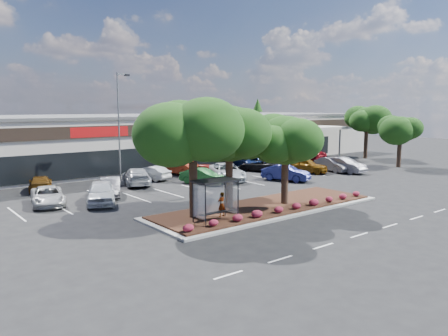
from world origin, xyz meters
TOP-DOWN VIEW (x-y plane):
  - ground at (0.00, 0.00)m, footprint 160.00×160.00m
  - retail_store at (0.06, 33.91)m, footprint 80.40×25.20m
  - landscape_island at (-2.00, 4.00)m, footprint 18.00×6.00m
  - lane_markings at (-0.14, 10.42)m, footprint 33.12×20.06m
  - shrub_row at (-2.00, 1.90)m, footprint 17.00×0.80m
  - bus_shelter at (-7.50, 2.95)m, footprint 2.75×1.55m
  - island_tree_west at (-8.00, 4.50)m, footprint 7.20×7.20m
  - island_tree_mid at (-4.50, 5.20)m, footprint 6.60×6.60m
  - island_tree_east at (-0.50, 3.70)m, footprint 5.80×5.80m
  - tree_east_near at (26.00, 10.00)m, footprint 5.60×5.60m
  - tree_east_far at (31.00, 18.00)m, footprint 6.40×6.40m
  - conifer_north_east at (34.00, 44.00)m, footprint 3.96×3.96m
  - person_waiting at (-6.54, 3.46)m, footprint 0.63×0.46m
  - light_pole at (-5.87, 19.59)m, footprint 1.41×0.75m
  - car_0 at (-13.93, 15.00)m, footprint 3.33×5.32m
  - car_1 at (-10.59, 13.05)m, footprint 3.93×5.43m
  - car_2 at (-8.82, 15.42)m, footprint 3.30×4.77m
  - car_3 at (0.45, 15.30)m, footprint 3.21×4.68m
  - car_4 at (3.54, 15.53)m, footprint 5.02×6.71m
  - car_5 at (7.94, 11.60)m, footprint 3.37×5.03m
  - car_6 at (13.43, 13.90)m, footprint 3.85×5.33m
  - car_7 at (16.77, 12.69)m, footprint 2.57×5.00m
  - car_8 at (17.11, 11.48)m, footprint 1.79×5.11m
  - car_9 at (-12.74, 21.10)m, footprint 3.08×4.92m
  - car_10 at (-4.76, 18.71)m, footprint 3.94×5.92m
  - car_11 at (-2.37, 20.33)m, footprint 2.85×4.56m
  - car_12 at (3.21, 19.01)m, footprint 2.60×4.25m
  - car_13 at (1.88, 21.50)m, footprint 2.23×5.11m
  - car_14 at (10.38, 17.99)m, footprint 3.92×5.37m
  - car_15 at (10.99, 20.66)m, footprint 4.10×5.93m
  - car_16 at (15.63, 21.05)m, footprint 3.56×5.77m
  - car_17 at (23.19, 22.17)m, footprint 2.75×5.69m

SIDE VIEW (x-z plane):
  - ground at x=0.00m, z-range 0.00..0.00m
  - lane_markings at x=-0.14m, z-range 0.00..0.01m
  - landscape_island at x=-2.00m, z-range -0.01..0.25m
  - shrub_row at x=-2.00m, z-range 0.26..0.76m
  - car_9 at x=-12.74m, z-range 0.00..1.33m
  - car_12 at x=3.21m, z-range 0.00..1.35m
  - car_14 at x=10.38m, z-range 0.00..1.36m
  - car_0 at x=-13.93m, z-range 0.00..1.37m
  - car_11 at x=-2.37m, z-range 0.00..1.42m
  - car_3 at x=0.45m, z-range 0.00..1.46m
  - car_2 at x=-8.82m, z-range 0.00..1.49m
  - car_15 at x=10.99m, z-range 0.00..1.50m
  - car_16 at x=15.63m, z-range 0.00..1.56m
  - car_17 at x=23.19m, z-range 0.00..1.56m
  - car_5 at x=7.94m, z-range 0.00..1.57m
  - car_7 at x=16.77m, z-range 0.00..1.57m
  - car_10 at x=-4.76m, z-range 0.00..1.59m
  - car_13 at x=1.88m, z-range 0.00..1.63m
  - car_8 at x=17.11m, z-range 0.00..1.68m
  - car_6 at x=13.43m, z-range 0.00..1.69m
  - car_4 at x=3.54m, z-range 0.00..1.69m
  - car_1 at x=-10.59m, z-range 0.00..1.72m
  - person_waiting at x=-6.54m, z-range 0.26..1.86m
  - bus_shelter at x=-7.50m, z-range 1.01..3.60m
  - retail_store at x=0.06m, z-range 0.03..6.28m
  - tree_east_near at x=26.00m, z-range 0.00..6.51m
  - island_tree_east at x=-0.50m, z-range 0.26..6.76m
  - tree_east_far at x=31.00m, z-range 0.00..7.62m
  - island_tree_mid at x=-4.50m, z-range 0.26..7.58m
  - island_tree_west at x=-8.00m, z-range 0.26..8.15m
  - conifer_north_east at x=34.00m, z-range 0.00..9.00m
  - light_pole at x=-5.87m, z-range -0.57..9.81m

